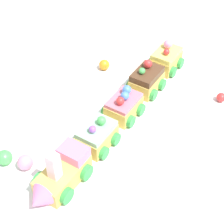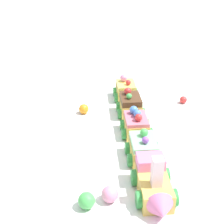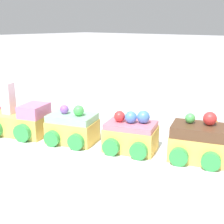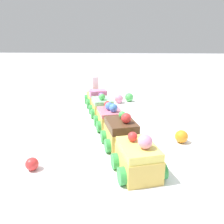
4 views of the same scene
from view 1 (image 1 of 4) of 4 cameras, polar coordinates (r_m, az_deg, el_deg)
name	(u,v)px [view 1 (image 1 of 4)]	position (r m, az deg, el deg)	size (l,w,h in m)	color
ground_plane	(104,120)	(0.80, -1.24, -1.21)	(10.00, 10.00, 0.00)	#B2B2B7
display_board	(104,118)	(0.79, -1.25, -0.90)	(0.68, 0.38, 0.01)	white
cake_train_locomotive	(59,177)	(0.66, -8.02, -9.75)	(0.14, 0.10, 0.09)	#E0BC56
cake_car_mint	(97,136)	(0.72, -2.32, -3.68)	(0.09, 0.09, 0.06)	#E0BC56
cake_car_strawberry	(124,106)	(0.78, 1.79, 0.88)	(0.09, 0.09, 0.06)	#E0BC56
cake_car_chocolate	(146,80)	(0.84, 5.27, 4.81)	(0.09, 0.09, 0.07)	#E0BC56
cake_car_lemon	(166,59)	(0.92, 8.23, 7.95)	(0.09, 0.09, 0.07)	#E0BC56
gumball_orange	(104,65)	(0.91, -1.19, 7.20)	(0.03, 0.03, 0.03)	orange
gumball_green	(5,158)	(0.72, -16.05, -6.69)	(0.03, 0.03, 0.03)	#4CBC56
gumball_pink	(25,162)	(0.70, -13.06, -7.48)	(0.03, 0.03, 0.03)	pink
gumball_red	(221,97)	(0.85, 16.29, 2.16)	(0.02, 0.02, 0.02)	red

